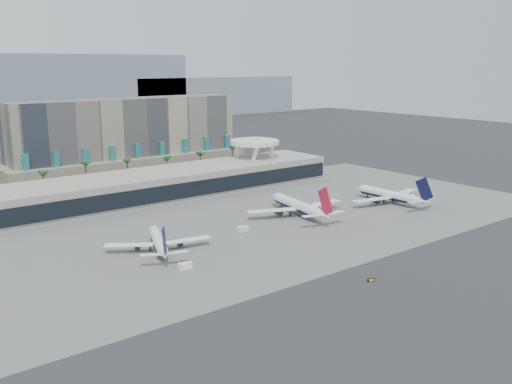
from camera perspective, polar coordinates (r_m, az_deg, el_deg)
ground at (r=188.54m, az=8.49°, el=-6.28°), size 900.00×900.00×0.00m
apron_pad at (r=227.90m, az=-1.58°, el=-2.77°), size 260.00×130.00×0.06m
mountain_ridge at (r=613.19m, az=-23.39°, el=8.82°), size 680.00×60.00×70.00m
hotel at (r=330.61m, az=-12.65°, el=4.76°), size 140.00×30.00×42.00m
terminal at (r=271.22m, az=-8.51°, el=1.02°), size 170.00×32.50×14.50m
saucer_structure at (r=304.43m, az=-0.13°, el=4.72°), size 26.00×26.00×21.89m
palm_row at (r=304.18m, az=-10.69°, el=2.97°), size 157.80×2.80×13.10m
airliner_left at (r=192.70m, az=-9.70°, el=-4.90°), size 33.72×34.78×12.68m
airliner_centre at (r=234.07m, az=4.26°, el=-1.39°), size 43.57×45.22×15.72m
airliner_right at (r=260.91m, az=13.24°, el=-0.28°), size 41.20×42.37×14.63m
service_vehicle_a at (r=175.56m, az=-7.08°, el=-7.34°), size 4.30×2.49×2.00m
service_vehicle_b at (r=211.86m, az=-1.32°, el=-3.71°), size 4.14×2.79×1.97m
taxiway_sign at (r=168.10m, az=11.43°, el=-8.61°), size 2.24×1.03×1.03m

